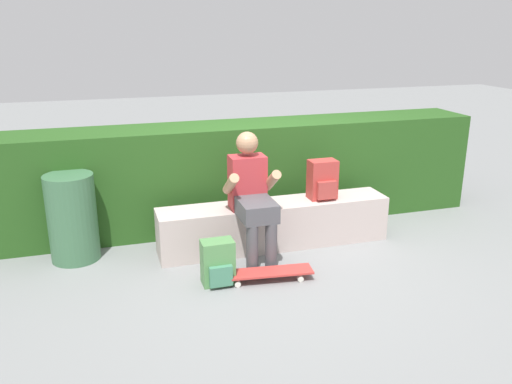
% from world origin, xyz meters
% --- Properties ---
extents(ground_plane, '(24.00, 24.00, 0.00)m').
position_xyz_m(ground_plane, '(0.00, 0.00, 0.00)').
color(ground_plane, gray).
extents(bench_main, '(2.35, 0.41, 0.46)m').
position_xyz_m(bench_main, '(0.00, 0.31, 0.23)').
color(bench_main, '#BBA9A3').
rests_on(bench_main, ground).
extents(person_skater, '(0.49, 0.62, 1.21)m').
position_xyz_m(person_skater, '(-0.30, 0.10, 0.66)').
color(person_skater, '#B73338').
rests_on(person_skater, ground).
extents(skateboard_near_person, '(0.82, 0.29, 0.09)m').
position_xyz_m(skateboard_near_person, '(-0.31, -0.41, 0.07)').
color(skateboard_near_person, '#BC3833').
rests_on(skateboard_near_person, ground).
extents(backpack_on_bench, '(0.28, 0.23, 0.40)m').
position_xyz_m(backpack_on_bench, '(0.51, 0.30, 0.65)').
color(backpack_on_bench, '#B23833').
rests_on(backpack_on_bench, bench_main).
extents(backpack_on_ground, '(0.28, 0.23, 0.40)m').
position_xyz_m(backpack_on_ground, '(-0.74, -0.33, 0.19)').
color(backpack_on_ground, '#51894C').
rests_on(backpack_on_ground, ground).
extents(hedge_row, '(5.40, 0.67, 1.13)m').
position_xyz_m(hedge_row, '(-0.11, 1.09, 0.56)').
color(hedge_row, '#254F1A').
rests_on(hedge_row, ground).
extents(trash_bin, '(0.46, 0.46, 0.84)m').
position_xyz_m(trash_bin, '(-1.94, 0.57, 0.42)').
color(trash_bin, '#3D6B47').
rests_on(trash_bin, ground).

